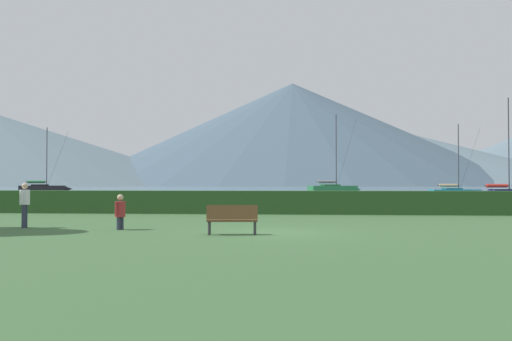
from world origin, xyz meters
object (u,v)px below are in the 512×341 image
sailboat_slip_3 (333,189)px  person_standing_walker (25,201)px  sailboat_slip_2 (455,192)px  sailboat_slip_4 (43,188)px  person_seated_viewer (120,210)px  park_bench_near_path (232,218)px  sailboat_slip_5 (505,194)px

sailboat_slip_3 → person_standing_walker: sailboat_slip_3 is taller
sailboat_slip_2 → sailboat_slip_4: bearing=151.6°
person_seated_viewer → sailboat_slip_3: bearing=97.8°
park_bench_near_path → sailboat_slip_3: bearing=77.6°
sailboat_slip_2 → park_bench_near_path: size_ratio=5.20×
sailboat_slip_5 → park_bench_near_path: bearing=-129.5°
sailboat_slip_5 → person_standing_walker: 47.48m
sailboat_slip_2 → person_seated_viewer: bearing=-123.7°
person_seated_viewer → person_standing_walker: (-3.77, 0.45, 0.29)m
sailboat_slip_5 → park_bench_near_path: 44.61m
sailboat_slip_4 → sailboat_slip_5: 74.39m
park_bench_near_path → person_seated_viewer: 4.49m
sailboat_slip_4 → sailboat_slip_5: size_ratio=1.12×
person_standing_walker → sailboat_slip_3: bearing=70.8°
sailboat_slip_2 → person_seated_viewer: sailboat_slip_2 is taller
park_bench_near_path → person_standing_walker: person_standing_walker is taller
sailboat_slip_5 → person_seated_viewer: 45.55m
sailboat_slip_3 → park_bench_near_path: bearing=-116.6°
sailboat_slip_3 → sailboat_slip_5: 35.32m
sailboat_slip_2 → person_standing_walker: bearing=-127.4°
sailboat_slip_3 → person_seated_viewer: bearing=-120.1°
sailboat_slip_5 → person_seated_viewer: size_ratio=8.10×
person_seated_viewer → sailboat_slip_5: bearing=71.6°
sailboat_slip_4 → sailboat_slip_5: (65.29, -35.64, -0.17)m
sailboat_slip_3 → sailboat_slip_4: sailboat_slip_3 is taller
sailboat_slip_2 → sailboat_slip_3: sailboat_slip_3 is taller
person_seated_viewer → sailboat_slip_2: bearing=79.9°
sailboat_slip_4 → park_bench_near_path: (43.17, -74.39, -0.20)m
sailboat_slip_2 → sailboat_slip_5: (2.04, -10.31, 0.02)m
sailboat_slip_2 → park_bench_near_path: sailboat_slip_2 is taller
sailboat_slip_3 → person_standing_walker: (-14.84, -68.58, 0.23)m
sailboat_slip_4 → park_bench_near_path: 86.01m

